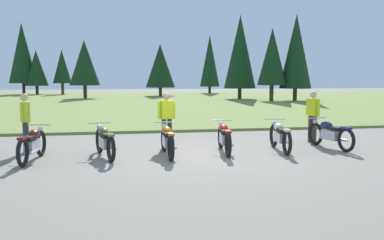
{
  "coord_description": "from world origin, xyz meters",
  "views": [
    {
      "loc": [
        -2.06,
        -10.98,
        2.09
      ],
      "look_at": [
        0.0,
        0.6,
        0.9
      ],
      "focal_mm": 38.64,
      "sensor_mm": 36.0,
      "label": 1
    }
  ],
  "objects_px": {
    "motorcycle_orange": "(167,140)",
    "rider_in_hivis_vest": "(25,119)",
    "motorcycle_maroon": "(33,144)",
    "motorcycle_red": "(224,137)",
    "rider_with_back_turned": "(167,117)",
    "motorcycle_navy": "(330,134)",
    "rider_checking_bike": "(313,114)",
    "motorcycle_cream": "(280,136)",
    "motorcycle_olive": "(105,141)"
  },
  "relations": [
    {
      "from": "motorcycle_orange",
      "to": "rider_in_hivis_vest",
      "type": "distance_m",
      "value": 4.06
    },
    {
      "from": "motorcycle_maroon",
      "to": "motorcycle_orange",
      "type": "height_order",
      "value": "same"
    },
    {
      "from": "motorcycle_orange",
      "to": "motorcycle_maroon",
      "type": "bearing_deg",
      "value": -178.19
    },
    {
      "from": "motorcycle_red",
      "to": "rider_with_back_turned",
      "type": "xyz_separation_m",
      "value": [
        -1.5,
        1.09,
        0.51
      ]
    },
    {
      "from": "motorcycle_navy",
      "to": "rider_in_hivis_vest",
      "type": "relative_size",
      "value": 1.25
    },
    {
      "from": "rider_in_hivis_vest",
      "to": "rider_checking_bike",
      "type": "bearing_deg",
      "value": 2.36
    },
    {
      "from": "motorcycle_red",
      "to": "motorcycle_navy",
      "type": "height_order",
      "value": "same"
    },
    {
      "from": "motorcycle_navy",
      "to": "rider_in_hivis_vest",
      "type": "distance_m",
      "value": 8.84
    },
    {
      "from": "motorcycle_orange",
      "to": "motorcycle_cream",
      "type": "height_order",
      "value": "same"
    },
    {
      "from": "rider_with_back_turned",
      "to": "motorcycle_orange",
      "type": "bearing_deg",
      "value": -96.13
    },
    {
      "from": "motorcycle_orange",
      "to": "rider_checking_bike",
      "type": "xyz_separation_m",
      "value": [
        4.94,
        1.53,
        0.51
      ]
    },
    {
      "from": "motorcycle_cream",
      "to": "motorcycle_navy",
      "type": "distance_m",
      "value": 1.65
    },
    {
      "from": "motorcycle_orange",
      "to": "rider_with_back_turned",
      "type": "xyz_separation_m",
      "value": [
        0.14,
        1.32,
        0.51
      ]
    },
    {
      "from": "motorcycle_red",
      "to": "motorcycle_cream",
      "type": "bearing_deg",
      "value": -0.3
    },
    {
      "from": "motorcycle_olive",
      "to": "rider_with_back_turned",
      "type": "xyz_separation_m",
      "value": [
        1.79,
        1.23,
        0.51
      ]
    },
    {
      "from": "motorcycle_olive",
      "to": "motorcycle_navy",
      "type": "relative_size",
      "value": 0.99
    },
    {
      "from": "motorcycle_navy",
      "to": "rider_checking_bike",
      "type": "distance_m",
      "value": 1.26
    },
    {
      "from": "motorcycle_red",
      "to": "rider_with_back_turned",
      "type": "distance_m",
      "value": 1.92
    },
    {
      "from": "motorcycle_red",
      "to": "rider_with_back_turned",
      "type": "bearing_deg",
      "value": 144.07
    },
    {
      "from": "motorcycle_olive",
      "to": "rider_in_hivis_vest",
      "type": "relative_size",
      "value": 1.23
    },
    {
      "from": "rider_in_hivis_vest",
      "to": "rider_checking_bike",
      "type": "relative_size",
      "value": 1.0
    },
    {
      "from": "motorcycle_navy",
      "to": "rider_checking_bike",
      "type": "height_order",
      "value": "rider_checking_bike"
    },
    {
      "from": "motorcycle_maroon",
      "to": "rider_checking_bike",
      "type": "xyz_separation_m",
      "value": [
        8.37,
        1.64,
        0.51
      ]
    },
    {
      "from": "rider_with_back_turned",
      "to": "motorcycle_red",
      "type": "bearing_deg",
      "value": -35.93
    },
    {
      "from": "motorcycle_olive",
      "to": "rider_in_hivis_vest",
      "type": "xyz_separation_m",
      "value": [
        -2.2,
        1.08,
        0.51
      ]
    },
    {
      "from": "motorcycle_olive",
      "to": "rider_in_hivis_vest",
      "type": "distance_m",
      "value": 2.5
    },
    {
      "from": "motorcycle_maroon",
      "to": "motorcycle_navy",
      "type": "bearing_deg",
      "value": 3.35
    },
    {
      "from": "motorcycle_orange",
      "to": "rider_in_hivis_vest",
      "type": "bearing_deg",
      "value": 163.12
    },
    {
      "from": "motorcycle_cream",
      "to": "rider_in_hivis_vest",
      "type": "relative_size",
      "value": 1.26
    },
    {
      "from": "motorcycle_olive",
      "to": "motorcycle_orange",
      "type": "bearing_deg",
      "value": -3.27
    },
    {
      "from": "motorcycle_cream",
      "to": "rider_checking_bike",
      "type": "distance_m",
      "value": 2.17
    },
    {
      "from": "motorcycle_maroon",
      "to": "rider_checking_bike",
      "type": "height_order",
      "value": "rider_checking_bike"
    },
    {
      "from": "motorcycle_maroon",
      "to": "rider_checking_bike",
      "type": "relative_size",
      "value": 1.26
    },
    {
      "from": "motorcycle_orange",
      "to": "motorcycle_red",
      "type": "bearing_deg",
      "value": 8.0
    },
    {
      "from": "motorcycle_maroon",
      "to": "motorcycle_olive",
      "type": "distance_m",
      "value": 1.79
    },
    {
      "from": "motorcycle_red",
      "to": "rider_in_hivis_vest",
      "type": "relative_size",
      "value": 1.26
    },
    {
      "from": "motorcycle_maroon",
      "to": "motorcycle_navy",
      "type": "relative_size",
      "value": 1.01
    },
    {
      "from": "motorcycle_red",
      "to": "rider_checking_bike",
      "type": "bearing_deg",
      "value": 21.51
    },
    {
      "from": "rider_with_back_turned",
      "to": "rider_checking_bike",
      "type": "bearing_deg",
      "value": 2.54
    },
    {
      "from": "motorcycle_maroon",
      "to": "motorcycle_red",
      "type": "xyz_separation_m",
      "value": [
        5.07,
        0.34,
        0.0
      ]
    },
    {
      "from": "motorcycle_cream",
      "to": "motorcycle_orange",
      "type": "bearing_deg",
      "value": -176.14
    },
    {
      "from": "motorcycle_cream",
      "to": "rider_in_hivis_vest",
      "type": "xyz_separation_m",
      "value": [
        -7.15,
        0.95,
        0.51
      ]
    },
    {
      "from": "rider_checking_bike",
      "to": "motorcycle_maroon",
      "type": "bearing_deg",
      "value": -168.92
    },
    {
      "from": "motorcycle_maroon",
      "to": "motorcycle_cream",
      "type": "distance_m",
      "value": 6.74
    },
    {
      "from": "motorcycle_olive",
      "to": "motorcycle_cream",
      "type": "xyz_separation_m",
      "value": [
        4.95,
        0.13,
        0.0
      ]
    },
    {
      "from": "motorcycle_navy",
      "to": "motorcycle_orange",
      "type": "bearing_deg",
      "value": -175.59
    },
    {
      "from": "motorcycle_red",
      "to": "motorcycle_cream",
      "type": "height_order",
      "value": "same"
    },
    {
      "from": "motorcycle_navy",
      "to": "motorcycle_cream",
      "type": "bearing_deg",
      "value": -174.49
    },
    {
      "from": "rider_in_hivis_vest",
      "to": "rider_checking_bike",
      "type": "distance_m",
      "value": 8.81
    },
    {
      "from": "motorcycle_maroon",
      "to": "motorcycle_red",
      "type": "bearing_deg",
      "value": 3.83
    }
  ]
}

